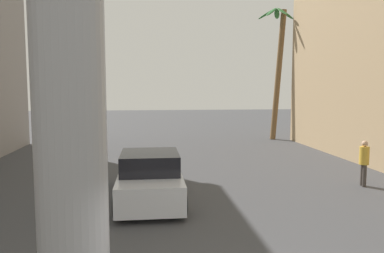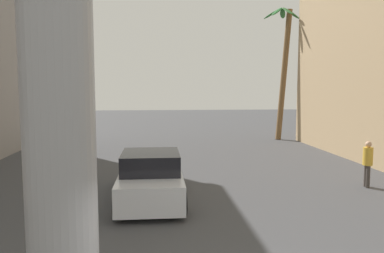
{
  "view_description": "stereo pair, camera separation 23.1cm",
  "coord_description": "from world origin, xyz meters",
  "views": [
    {
      "loc": [
        -1.22,
        -4.3,
        3.49
      ],
      "look_at": [
        0.0,
        5.94,
        2.46
      ],
      "focal_mm": 35.0,
      "sensor_mm": 36.0,
      "label": 1
    },
    {
      "loc": [
        -0.99,
        -4.32,
        3.49
      ],
      "look_at": [
        0.0,
        5.94,
        2.46
      ],
      "focal_mm": 35.0,
      "sensor_mm": 36.0,
      "label": 2
    }
  ],
  "objects": [
    {
      "name": "car_lead",
      "position": [
        -1.17,
        7.35,
        0.7
      ],
      "size": [
        2.03,
        4.74,
        1.56
      ],
      "color": "black",
      "rests_on": "ground"
    },
    {
      "name": "palm_tree_far_right",
      "position": [
        7.77,
        20.89,
        5.23
      ],
      "size": [
        2.5,
        2.6,
        9.08
      ],
      "color": "brown",
      "rests_on": "ground"
    },
    {
      "name": "pedestrian_mid_right",
      "position": [
        6.48,
        8.09,
        0.96
      ],
      "size": [
        0.4,
        0.4,
        1.66
      ],
      "color": "#3F3833",
      "rests_on": "ground"
    },
    {
      "name": "ground_plane",
      "position": [
        0.0,
        10.0,
        0.0
      ],
      "size": [
        96.14,
        96.14,
        0.0
      ],
      "primitive_type": "plane",
      "color": "#424244"
    }
  ]
}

